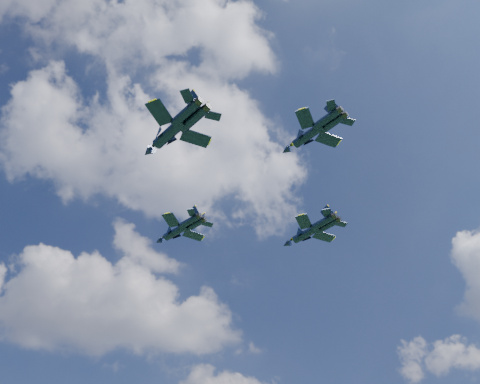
% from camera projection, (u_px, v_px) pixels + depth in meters
% --- Properties ---
extents(jet_lead, '(11.98, 13.18, 3.43)m').
position_uv_depth(jet_lead, '(175.00, 232.00, 96.97)').
color(jet_lead, black).
extents(jet_left, '(12.67, 15.64, 3.91)m').
position_uv_depth(jet_left, '(168.00, 134.00, 76.69)').
color(jet_left, black).
extents(jet_right, '(11.83, 14.22, 3.59)m').
position_uv_depth(jet_right, '(305.00, 234.00, 97.07)').
color(jet_right, black).
extents(jet_slot, '(10.63, 12.93, 3.25)m').
position_uv_depth(jet_slot, '(306.00, 136.00, 77.54)').
color(jet_slot, black).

